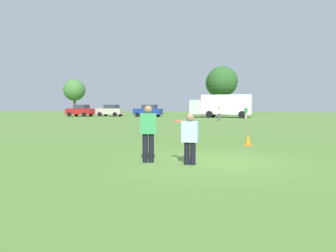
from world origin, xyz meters
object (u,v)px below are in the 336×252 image
(player_defender, at_px, (190,136))
(frisbee, at_px, (179,121))
(parked_car_center, at_px, (148,111))
(bystander_far_jogger, at_px, (219,113))
(traffic_cone, at_px, (248,140))
(bystander_field_marshal, at_px, (246,112))
(parked_car_mid_left, at_px, (110,110))
(box_truck, at_px, (222,105))
(player_thrower, at_px, (148,130))
(parked_car_near_left, at_px, (80,110))

(player_defender, distance_m, frisbee, 0.60)
(parked_car_center, height_order, bystander_far_jogger, parked_car_center)
(traffic_cone, distance_m, bystander_field_marshal, 29.24)
(parked_car_mid_left, xyz_separation_m, bystander_far_jogger, (18.13, -12.29, -0.02))
(box_truck, bearing_deg, player_thrower, -88.50)
(parked_car_center, bearing_deg, player_thrower, -72.91)
(parked_car_center, xyz_separation_m, box_truck, (11.13, -1.00, 0.83))
(frisbee, height_order, parked_car_near_left, parked_car_near_left)
(parked_car_center, distance_m, bystander_field_marshal, 15.33)
(player_defender, bearing_deg, player_thrower, 176.06)
(parked_car_near_left, bearing_deg, bystander_far_jogger, -25.28)
(parked_car_mid_left, distance_m, parked_car_center, 6.53)
(box_truck, xyz_separation_m, bystander_field_marshal, (3.31, -4.15, -0.87))
(frisbee, xyz_separation_m, parked_car_near_left, (-23.80, 38.44, -0.29))
(frisbee, relative_size, parked_car_near_left, 0.06)
(frisbee, bearing_deg, box_truck, 92.85)
(player_defender, height_order, bystander_far_jogger, bystander_far_jogger)
(parked_car_mid_left, bearing_deg, parked_car_center, -7.18)
(player_thrower, bearing_deg, frisbee, 9.64)
(player_defender, bearing_deg, box_truck, 93.38)
(frisbee, relative_size, traffic_cone, 0.57)
(parked_car_center, height_order, bystander_field_marshal, parked_car_center)
(box_truck, bearing_deg, parked_car_near_left, 179.70)
(bystander_far_jogger, bearing_deg, box_truck, 92.84)
(player_thrower, distance_m, frisbee, 0.95)
(player_defender, xyz_separation_m, bystander_far_jogger, (-1.76, 28.09, 0.09))
(traffic_cone, bearing_deg, parked_car_near_left, 127.53)
(player_defender, height_order, traffic_cone, player_defender)
(box_truck, bearing_deg, player_defender, -86.62)
(player_thrower, relative_size, traffic_cone, 3.51)
(player_thrower, distance_m, traffic_cone, 5.87)
(traffic_cone, relative_size, box_truck, 0.06)
(parked_car_near_left, xyz_separation_m, bystander_field_marshal, (25.20, -4.27, -0.05))
(player_defender, relative_size, traffic_cone, 3.03)
(parked_car_near_left, bearing_deg, parked_car_center, 4.73)
(player_defender, height_order, box_truck, box_truck)
(traffic_cone, bearing_deg, frisbee, -111.32)
(parked_car_near_left, height_order, bystander_far_jogger, parked_car_near_left)
(traffic_cone, xyz_separation_m, parked_car_center, (-14.96, 34.39, 0.69))
(traffic_cone, relative_size, parked_car_mid_left, 0.11)
(player_defender, xyz_separation_m, parked_car_mid_left, (-19.88, 40.38, 0.12))
(traffic_cone, bearing_deg, box_truck, 96.56)
(parked_car_center, relative_size, bystander_field_marshal, 2.77)
(player_defender, xyz_separation_m, box_truck, (-2.27, 38.56, 0.95))
(player_thrower, xyz_separation_m, bystander_far_jogger, (-0.49, 28.00, -0.05))
(box_truck, bearing_deg, bystander_far_jogger, -87.16)
(box_truck, height_order, bystander_far_jogger, box_truck)
(player_thrower, relative_size, frisbee, 6.17)
(player_defender, xyz_separation_m, parked_car_center, (-13.40, 39.57, 0.12))
(player_thrower, height_order, parked_car_center, parked_car_center)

